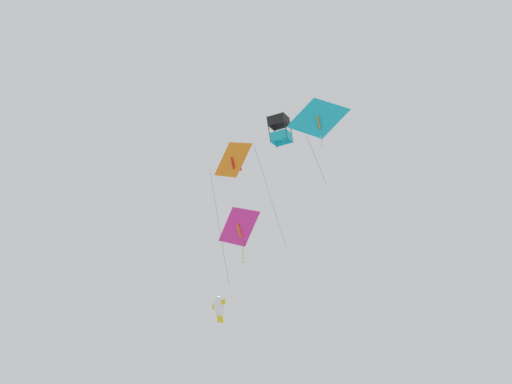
{
  "coord_description": "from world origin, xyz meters",
  "views": [
    {
      "loc": [
        36.57,
        -2.02,
        1.27
      ],
      "look_at": [
        -0.17,
        0.01,
        27.72
      ],
      "focal_mm": 49.35,
      "sensor_mm": 36.0,
      "label": 1
    }
  ],
  "objects": [
    {
      "name": "kite_fish_upper_right",
      "position": [
        -5.68,
        -2.14,
        22.22
      ],
      "size": [
        1.07,
        1.09,
        1.87
      ],
      "rotation": [
        0.16,
        0.0,
        0.69
      ],
      "color": "white"
    },
    {
      "name": "kite_box_near_right",
      "position": [
        1.16,
        1.53,
        31.91
      ],
      "size": [
        3.24,
        2.69,
        8.89
      ],
      "rotation": [
        0.36,
        0.0,
        1.11
      ],
      "color": "black"
    },
    {
      "name": "kite_delta_near_left",
      "position": [
        7.28,
        3.1,
        27.52
      ],
      "size": [
        2.08,
        2.78,
        4.52
      ],
      "rotation": [
        0.45,
        0.0,
        1.12
      ],
      "color": "#1EB2C6"
    },
    {
      "name": "kite_delta_mid_left",
      "position": [
        -6.94,
        -0.82,
        29.36
      ],
      "size": [
        3.42,
        2.82,
        4.08
      ],
      "rotation": [
        0.38,
        0.0,
        0.62
      ],
      "color": "#DB2D93"
    },
    {
      "name": "kite_delta_low_drifter",
      "position": [
        3.2,
        -1.52,
        27.57
      ],
      "size": [
        2.91,
        2.37,
        8.56
      ],
      "rotation": [
        0.23,
        0.0,
        0.6
      ],
      "color": "orange"
    }
  ]
}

